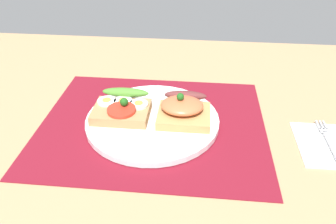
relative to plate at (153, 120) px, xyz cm
name	(u,v)px	position (x,y,z in cm)	size (l,w,h in cm)	color
ground_plane	(153,131)	(0.00, 0.00, -2.50)	(120.00, 90.00, 3.20)	tan
placemat	(153,123)	(0.00, 0.00, -0.75)	(43.23, 35.58, 0.30)	maroon
plate	(153,120)	(0.00, 0.00, 0.00)	(25.61, 25.61, 1.20)	white
sandwich_egg_tomato	(122,108)	(-5.98, 0.72, 2.03)	(10.68, 9.58, 4.03)	#B17E4F
sandwich_salmon	(183,109)	(5.83, 0.88, 2.45)	(9.86, 9.89, 5.26)	tan
napkin	(329,144)	(32.17, -3.45, -0.60)	(11.15, 12.67, 0.60)	white
fork	(329,141)	(32.18, -3.16, -0.14)	(1.62, 13.65, 0.32)	#B7B7BC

